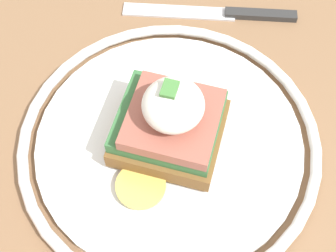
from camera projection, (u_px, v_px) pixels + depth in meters
dining_table at (220, 179)px, 0.53m from camera, size 1.06×0.86×0.73m
plate at (168, 141)px, 0.43m from camera, size 0.27×0.27×0.02m
sandwich at (169, 122)px, 0.39m from camera, size 0.12×0.09×0.08m
knife at (223, 13)px, 0.51m from camera, size 0.05×0.19×0.01m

